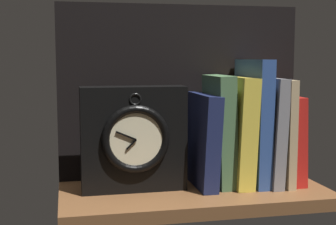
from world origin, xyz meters
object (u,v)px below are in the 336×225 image
object	(u,v)px
book_gray_chess	(265,130)
framed_clock	(134,139)
book_red_requiem	(286,138)
book_navy_bierce	(203,140)
book_yellow_seinlanguage	(237,130)
book_tan_shortstories	(276,130)
book_blue_modern	(253,122)
book_green_romantic	(219,130)

from	to	relation	value
book_gray_chess	framed_clock	size ratio (longest dim) A/B	1.07
book_red_requiem	book_navy_bierce	bearing A→B (deg)	180.00
book_yellow_seinlanguage	book_tan_shortstories	world-z (taller)	book_yellow_seinlanguage
book_blue_modern	framed_clock	xyz separation A→B (cm)	(-25.21, -0.97, -2.55)
book_tan_shortstories	book_yellow_seinlanguage	bearing A→B (deg)	180.00
book_navy_bierce	book_gray_chess	world-z (taller)	book_gray_chess
book_gray_chess	book_tan_shortstories	size ratio (longest dim) A/B	1.01
book_yellow_seinlanguage	book_tan_shortstories	distance (cm)	8.75
book_yellow_seinlanguage	book_gray_chess	distance (cm)	6.42
book_tan_shortstories	book_red_requiem	world-z (taller)	book_tan_shortstories
book_navy_bierce	book_red_requiem	distance (cm)	18.47
book_navy_bierce	book_red_requiem	size ratio (longest dim) A/B	1.03
book_navy_bierce	book_tan_shortstories	world-z (taller)	book_tan_shortstories
book_green_romantic	book_tan_shortstories	bearing A→B (deg)	0.00
book_blue_modern	book_tan_shortstories	bearing A→B (deg)	0.00
book_green_romantic	book_tan_shortstories	distance (cm)	12.51
book_tan_shortstories	book_gray_chess	bearing A→B (deg)	180.00
book_navy_bierce	book_gray_chess	xyz separation A→B (cm)	(13.74, 0.00, 1.63)
book_red_requiem	book_green_romantic	bearing A→B (deg)	180.00
book_gray_chess	book_red_requiem	world-z (taller)	book_gray_chess
book_tan_shortstories	framed_clock	xyz separation A→B (cm)	(-30.45, -0.97, -0.53)
book_navy_bierce	book_gray_chess	distance (cm)	13.83
book_green_romantic	book_yellow_seinlanguage	world-z (taller)	book_green_romantic
book_yellow_seinlanguage	book_red_requiem	distance (cm)	11.33
book_blue_modern	framed_clock	bearing A→B (deg)	-177.81
book_blue_modern	book_gray_chess	size ratio (longest dim) A/B	1.17
book_yellow_seinlanguage	book_gray_chess	world-z (taller)	book_yellow_seinlanguage
book_green_romantic	book_tan_shortstories	world-z (taller)	book_green_romantic
book_navy_bierce	framed_clock	world-z (taller)	framed_clock
book_yellow_seinlanguage	book_red_requiem	bearing A→B (deg)	0.00
book_tan_shortstories	framed_clock	distance (cm)	30.47
book_green_romantic	framed_clock	world-z (taller)	book_green_romantic
book_navy_bierce	book_green_romantic	distance (cm)	4.03
book_red_requiem	book_blue_modern	bearing A→B (deg)	180.00
framed_clock	book_tan_shortstories	bearing A→B (deg)	1.82
book_green_romantic	book_yellow_seinlanguage	distance (cm)	3.76
book_gray_chess	book_tan_shortstories	bearing A→B (deg)	0.00
book_navy_bierce	book_green_romantic	world-z (taller)	book_green_romantic
book_tan_shortstories	book_green_romantic	bearing A→B (deg)	180.00
book_yellow_seinlanguage	book_blue_modern	distance (cm)	3.93
book_yellow_seinlanguage	framed_clock	world-z (taller)	book_yellow_seinlanguage
book_yellow_seinlanguage	book_red_requiem	size ratio (longest dim) A/B	1.22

